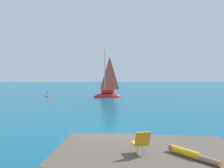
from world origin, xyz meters
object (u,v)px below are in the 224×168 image
at_px(marker_buoy, 47,97).
at_px(sailboat_near, 108,94).
at_px(person_sunbather, 190,154).
at_px(beach_chair, 141,142).

bearing_deg(marker_buoy, sailboat_near, -6.73).
height_order(person_sunbather, beach_chair, beach_chair).
bearing_deg(person_sunbather, marker_buoy, 166.02).
bearing_deg(beach_chair, person_sunbather, -110.37).
relative_size(person_sunbather, beach_chair, 1.84).
distance_m(sailboat_near, person_sunbather, 23.88).
distance_m(sailboat_near, beach_chair, 23.55).
xyz_separation_m(beach_chair, marker_buoy, (-9.42, 24.51, -1.01)).
distance_m(sailboat_near, marker_buoy, 8.47).
xyz_separation_m(sailboat_near, beach_chair, (1.02, -23.52, 0.63)).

